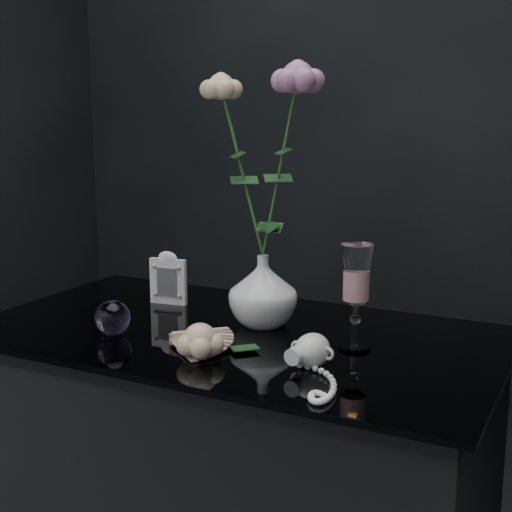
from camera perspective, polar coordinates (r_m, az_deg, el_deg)
The scene contains 9 objects.
table at distance 1.59m, azimuth -1.71°, elevation -19.18°, with size 1.05×0.58×0.76m.
vase at distance 1.45m, azimuth 0.55°, elevation -2.80°, with size 0.14×0.14×0.15m, color white.
wine_glass at distance 1.32m, azimuth 7.99°, elevation -3.27°, with size 0.06×0.06×0.20m, color white, non-canonical shape.
picture_frame at distance 1.63m, azimuth -7.04°, elevation -1.73°, with size 0.09×0.07×0.12m, color white, non-canonical shape.
paperweight at distance 1.43m, azimuth -11.41°, elevation -4.87°, with size 0.07×0.07×0.07m, color #AE80D1, non-canonical shape.
paper_fan at distance 1.36m, azimuth -6.68°, elevation -6.53°, with size 0.23×0.18×0.02m, color beige, non-canonical shape.
loose_rose at distance 1.28m, azimuth -4.50°, elevation -6.76°, with size 0.14×0.19×0.06m, color beige, non-canonical shape.
pearl_jar at distance 1.24m, azimuth 4.51°, elevation -7.42°, with size 0.21×0.22×0.06m, color white, non-canonical shape.
roses at distance 1.41m, azimuth 0.52°, elevation 8.40°, with size 0.24×0.11×0.43m.
Camera 1 is at (0.66, -1.15, 1.19)m, focal length 50.00 mm.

